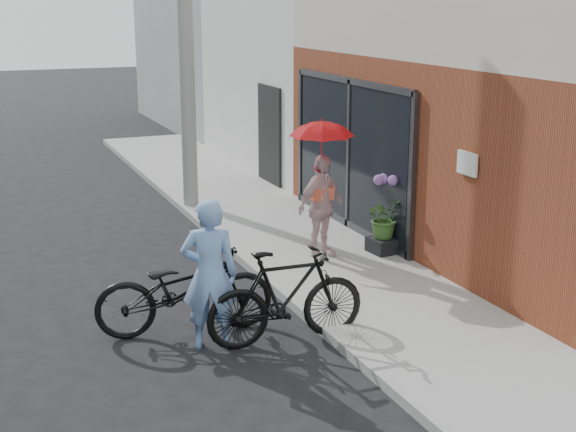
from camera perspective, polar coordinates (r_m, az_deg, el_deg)
ground at (r=9.54m, az=-3.22°, el=-8.72°), size 80.00×80.00×0.00m
sidewalk at (r=12.00m, az=3.03°, el=-3.33°), size 2.20×24.00×0.12m
curb at (r=11.57m, az=-2.16°, el=-4.03°), size 0.12×24.00×0.12m
plaster_building at (r=19.98m, az=7.81°, el=13.97°), size 8.00×6.00×7.00m
east_building_far at (r=26.26m, az=-0.16°, el=14.35°), size 8.00×8.00×7.00m
utility_pole at (r=14.79m, az=-7.33°, el=13.63°), size 0.28×0.28×7.00m
officer at (r=9.05m, az=-5.59°, el=-4.15°), size 0.75×0.62×1.76m
bike_left at (r=9.58m, az=-7.39°, el=-5.18°), size 2.18×1.03×1.10m
bike_right at (r=9.22m, az=-0.13°, el=-5.75°), size 1.91×0.61×1.14m
kimono_woman at (r=11.88m, az=2.35°, el=0.67°), size 0.98×0.70×1.55m
parasol at (r=11.64m, az=2.41°, el=6.24°), size 0.89×0.89×0.79m
planter at (r=12.34m, az=6.85°, el=-2.05°), size 0.47×0.47×0.23m
potted_plant at (r=12.22m, az=6.91°, el=-0.10°), size 0.58×0.50×0.64m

